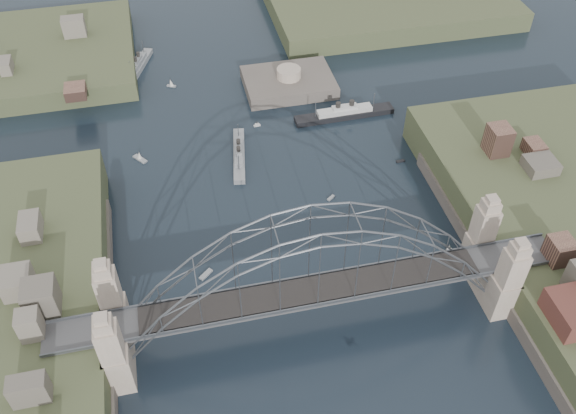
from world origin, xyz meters
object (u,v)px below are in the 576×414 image
Objects in this scene: bridge at (314,275)px; fort_island at (289,89)px; naval_cruiser_near at (239,154)px; naval_cruiser_far at (138,66)px; ocean_liner at (344,114)px.

fort_island is at bearing 80.27° from bridge.
naval_cruiser_near is at bearing 95.90° from bridge.
naval_cruiser_near is 1.08× the size of naval_cruiser_far.
fort_island is at bearing 123.70° from ocean_liner.
naval_cruiser_far is (-24.27, 87.09, -11.43)m from bridge.
bridge is 3.51× the size of ocean_liner.
naval_cruiser_far is at bearing 115.25° from naval_cruiser_near.
bridge reaches higher than naval_cruiser_far.
bridge is at bearing -84.10° from naval_cruiser_near.
naval_cruiser_near is (-4.72, 45.65, -11.49)m from bridge.
naval_cruiser_near is 45.82m from naval_cruiser_far.
ocean_liner reaches higher than naval_cruiser_near.
fort_island reaches higher than naval_cruiser_near.
bridge reaches higher than ocean_liner.
ocean_liner is at bearing 19.23° from naval_cruiser_near.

